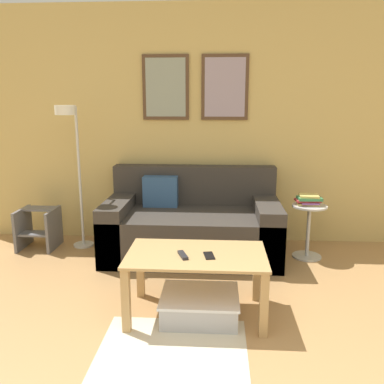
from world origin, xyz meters
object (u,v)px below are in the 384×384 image
side_table (309,226)px  cell_phone (209,256)px  coffee_table (196,265)px  couch (192,225)px  book_stack (309,200)px  floor_lamp (72,149)px  step_stool (38,227)px  storage_bin (200,306)px  remote_control (183,255)px

side_table → cell_phone: (-0.97, -1.25, 0.16)m
coffee_table → cell_phone: cell_phone is taller
couch → book_stack: size_ratio=6.78×
floor_lamp → cell_phone: size_ratio=10.76×
couch → cell_phone: size_ratio=12.39×
step_stool → side_table: bearing=-1.9°
floor_lamp → step_stool: bearing=169.5°
storage_bin → floor_lamp: bearing=136.8°
storage_bin → cell_phone: size_ratio=3.99×
coffee_table → cell_phone: (0.09, -0.05, 0.09)m
storage_bin → side_table: size_ratio=1.03×
step_stool → couch: bearing=-1.9°
coffee_table → cell_phone: bearing=-26.4°
couch → cell_phone: couch is taller
storage_bin → remote_control: size_ratio=3.73×
coffee_table → side_table: side_table is taller
coffee_table → floor_lamp: floor_lamp is taller
coffee_table → step_stool: coffee_table is taller
remote_control → step_stool: (-1.67, 1.36, -0.26)m
floor_lamp → storage_bin: bearing=-43.2°
side_table → cell_phone: size_ratio=3.86×
side_table → book_stack: 0.27m
couch → coffee_table: 1.25m
side_table → remote_control: size_ratio=3.60×
cell_phone → storage_bin: bearing=169.3°
coffee_table → book_stack: bearing=49.5°
coffee_table → side_table: size_ratio=1.85×
coffee_table → remote_control: size_ratio=6.66×
storage_bin → floor_lamp: size_ratio=0.37×
storage_bin → book_stack: bearing=51.3°
book_stack → step_stool: book_stack is taller
couch → storage_bin: couch is taller
step_stool → remote_control: bearing=-39.2°
floor_lamp → book_stack: 2.41m
coffee_table → storage_bin: size_ratio=1.79×
storage_bin → floor_lamp: 2.09m
storage_bin → side_table: 1.64m
floor_lamp → remote_control: (1.22, -1.28, -0.59)m
couch → storage_bin: 1.31m
floor_lamp → book_stack: bearing=0.2°
side_table → couch: bearing=178.3°
floor_lamp → remote_control: 1.86m
remote_control → step_stool: size_ratio=0.35×
floor_lamp → book_stack: floor_lamp is taller
storage_bin → cell_phone: cell_phone is taller
storage_bin → book_stack: size_ratio=2.18×
remote_control → step_stool: remote_control is taller
couch → side_table: size_ratio=3.21×
book_stack → step_stool: bearing=178.5°
side_table → step_stool: size_ratio=1.27×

